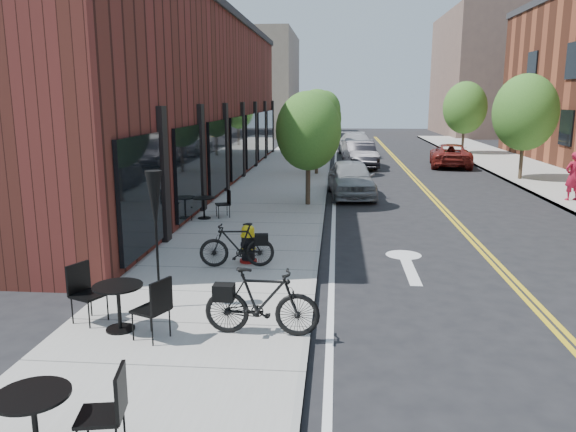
{
  "coord_description": "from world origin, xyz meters",
  "views": [
    {
      "loc": [
        0.35,
        -9.87,
        3.7
      ],
      "look_at": [
        -0.75,
        2.84,
        1.0
      ],
      "focal_mm": 35.0,
      "sensor_mm": 36.0,
      "label": 1
    }
  ],
  "objects": [
    {
      "name": "bicycle_right",
      "position": [
        -0.74,
        -1.86,
        0.65
      ],
      "size": [
        1.79,
        0.55,
        1.07
      ],
      "primitive_type": "imported",
      "rotation": [
        0.0,
        0.0,
        1.54
      ],
      "color": "black",
      "rests_on": "sidewalk_near"
    },
    {
      "name": "fire_hydrant",
      "position": [
        -1.56,
        1.99,
        0.53
      ],
      "size": [
        0.39,
        0.39,
        0.87
      ],
      "rotation": [
        0.0,
        0.0,
        -0.04
      ],
      "color": "maroon",
      "rests_on": "sidewalk_near"
    },
    {
      "name": "patio_umbrella",
      "position": [
        -2.67,
        -0.87,
        1.84
      ],
      "size": [
        0.39,
        0.39,
        2.39
      ],
      "color": "black",
      "rests_on": "sidewalk_near"
    },
    {
      "name": "bistro_set_a",
      "position": [
        -2.6,
        -5.07,
        0.59
      ],
      "size": [
        1.77,
        0.87,
        0.93
      ],
      "rotation": [
        0.0,
        0.0,
        0.18
      ],
      "color": "black",
      "rests_on": "sidewalk_near"
    },
    {
      "name": "parked_car_c",
      "position": [
        1.59,
        26.82,
        0.73
      ],
      "size": [
        2.48,
        5.22,
        1.47
      ],
      "primitive_type": "imported",
      "rotation": [
        0.0,
        0.0,
        0.09
      ],
      "color": "#B6B6BB",
      "rests_on": "ground"
    },
    {
      "name": "bistro_set_b",
      "position": [
        -2.99,
        -1.87,
        0.6
      ],
      "size": [
        1.8,
        1.14,
        0.96
      ],
      "rotation": [
        0.0,
        0.0,
        -0.42
      ],
      "color": "black",
      "rests_on": "sidewalk_near"
    },
    {
      "name": "pedestrian",
      "position": [
        8.71,
        10.6,
        0.99
      ],
      "size": [
        0.72,
        0.57,
        1.73
      ],
      "primitive_type": "imported",
      "rotation": [
        0.0,
        0.0,
        3.42
      ],
      "color": "maroon",
      "rests_on": "sidewalk_far"
    },
    {
      "name": "bg_building_left",
      "position": [
        -8.0,
        48.0,
        5.0
      ],
      "size": [
        8.0,
        14.0,
        10.0
      ],
      "primitive_type": "cube",
      "color": "#726656",
      "rests_on": "ground"
    },
    {
      "name": "ground",
      "position": [
        0.0,
        0.0,
        0.0
      ],
      "size": [
        120.0,
        120.0,
        0.0
      ],
      "primitive_type": "plane",
      "color": "black",
      "rests_on": "ground"
    },
    {
      "name": "bicycle_left",
      "position": [
        -1.75,
        1.62,
        0.6
      ],
      "size": [
        1.65,
        0.65,
        0.96
      ],
      "primitive_type": "imported",
      "rotation": [
        0.0,
        0.0,
        -1.45
      ],
      "color": "black",
      "rests_on": "sidewalk_near"
    },
    {
      "name": "bg_building_right",
      "position": [
        16.0,
        50.0,
        6.0
      ],
      "size": [
        10.0,
        16.0,
        12.0
      ],
      "primitive_type": "cube",
      "color": "brown",
      "rests_on": "ground"
    },
    {
      "name": "sidewalk_near",
      "position": [
        -2.0,
        10.0,
        0.06
      ],
      "size": [
        4.0,
        70.0,
        0.12
      ],
      "primitive_type": "cube",
      "color": "#9E9B93",
      "rests_on": "ground"
    },
    {
      "name": "tree_far_c",
      "position": [
        8.6,
        28.0,
        3.06
      ],
      "size": [
        2.8,
        2.8,
        4.62
      ],
      "color": "#382B1E",
      "rests_on": "sidewalk_far"
    },
    {
      "name": "tree_near_d",
      "position": [
        -0.6,
        33.0,
        2.79
      ],
      "size": [
        2.4,
        2.4,
        4.11
      ],
      "color": "#382B1E",
      "rests_on": "sidewalk_near"
    },
    {
      "name": "tree_near_a",
      "position": [
        -0.6,
        9.0,
        2.6
      ],
      "size": [
        2.2,
        2.2,
        3.81
      ],
      "color": "#382B1E",
      "rests_on": "sidewalk_near"
    },
    {
      "name": "parked_car_b",
      "position": [
        1.6,
        20.57,
        0.71
      ],
      "size": [
        1.93,
        4.43,
        1.42
      ],
      "primitive_type": "imported",
      "rotation": [
        0.0,
        0.0,
        0.1
      ],
      "color": "black",
      "rests_on": "ground"
    },
    {
      "name": "tree_far_b",
      "position": [
        8.6,
        16.0,
        3.06
      ],
      "size": [
        2.8,
        2.8,
        4.62
      ],
      "color": "#382B1E",
      "rests_on": "sidewalk_far"
    },
    {
      "name": "tree_near_c",
      "position": [
        -0.6,
        25.0,
        2.53
      ],
      "size": [
        2.1,
        2.1,
        3.67
      ],
      "color": "#382B1E",
      "rests_on": "sidewalk_near"
    },
    {
      "name": "bistro_set_c",
      "position": [
        -3.6,
        6.41,
        0.54
      ],
      "size": [
        1.58,
        0.99,
        0.84
      ],
      "rotation": [
        0.0,
        0.0,
        0.42
      ],
      "color": "black",
      "rests_on": "sidewalk_near"
    },
    {
      "name": "parked_car_far",
      "position": [
        6.54,
        21.33,
        0.63
      ],
      "size": [
        2.66,
        4.74,
        1.25
      ],
      "primitive_type": "imported",
      "rotation": [
        0.0,
        0.0,
        3.01
      ],
      "color": "maroon",
      "rests_on": "ground"
    },
    {
      "name": "building_near",
      "position": [
        -6.5,
        14.0,
        3.5
      ],
      "size": [
        5.0,
        28.0,
        7.0
      ],
      "primitive_type": "cube",
      "color": "#4B2018",
      "rests_on": "ground"
    },
    {
      "name": "tree_near_b",
      "position": [
        -0.6,
        17.0,
        2.71
      ],
      "size": [
        2.3,
        2.3,
        3.98
      ],
      "color": "#382B1E",
      "rests_on": "sidewalk_near"
    },
    {
      "name": "parked_car_a",
      "position": [
        0.92,
        11.36,
        0.7
      ],
      "size": [
        1.96,
        4.2,
        1.39
      ],
      "primitive_type": "imported",
      "rotation": [
        0.0,
        0.0,
        0.08
      ],
      "color": "gray",
      "rests_on": "ground"
    }
  ]
}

